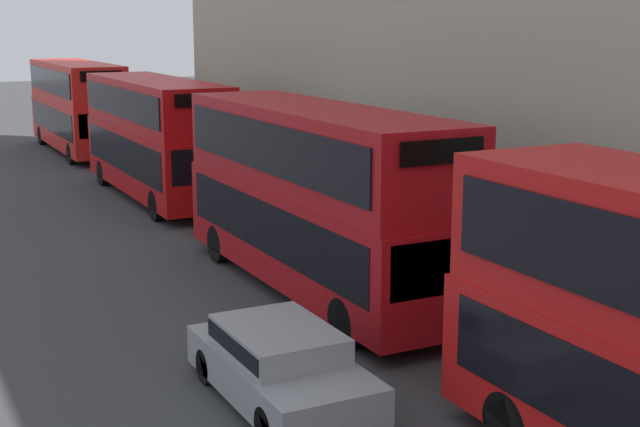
{
  "coord_description": "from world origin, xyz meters",
  "views": [
    {
      "loc": [
        -7.64,
        -0.91,
        6.36
      ],
      "look_at": [
        0.48,
        15.02,
        2.49
      ],
      "focal_mm": 50.0,
      "sensor_mm": 36.0,
      "label": 1
    }
  ],
  "objects_px": {
    "bus_trailing": "(77,103)",
    "bus_second_in_queue": "(316,192)",
    "car_hatchback": "(280,363)",
    "bus_third_in_queue": "(156,133)"
  },
  "relations": [
    {
      "from": "bus_second_in_queue",
      "to": "bus_third_in_queue",
      "type": "distance_m",
      "value": 12.82
    },
    {
      "from": "bus_trailing",
      "to": "car_hatchback",
      "type": "bearing_deg",
      "value": -96.17
    },
    {
      "from": "bus_second_in_queue",
      "to": "bus_third_in_queue",
      "type": "xyz_separation_m",
      "value": [
        0.0,
        12.82,
        -0.05
      ]
    },
    {
      "from": "bus_second_in_queue",
      "to": "bus_trailing",
      "type": "relative_size",
      "value": 0.97
    },
    {
      "from": "car_hatchback",
      "to": "bus_trailing",
      "type": "bearing_deg",
      "value": 83.83
    },
    {
      "from": "bus_trailing",
      "to": "bus_second_in_queue",
      "type": "bearing_deg",
      "value": -90.0
    },
    {
      "from": "bus_third_in_queue",
      "to": "bus_second_in_queue",
      "type": "bearing_deg",
      "value": -90.0
    },
    {
      "from": "bus_second_in_queue",
      "to": "car_hatchback",
      "type": "height_order",
      "value": "bus_second_in_queue"
    },
    {
      "from": "bus_second_in_queue",
      "to": "bus_trailing",
      "type": "bearing_deg",
      "value": 90.0
    },
    {
      "from": "bus_second_in_queue",
      "to": "bus_third_in_queue",
      "type": "relative_size",
      "value": 1.0
    }
  ]
}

